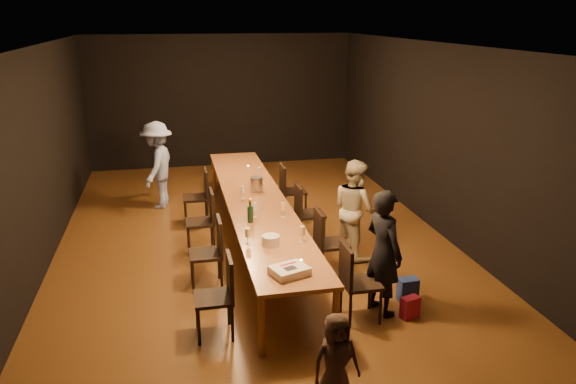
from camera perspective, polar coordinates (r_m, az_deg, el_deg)
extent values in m
plane|color=#4D2B13|center=(8.73, -3.21, -5.43)|extent=(10.00, 10.00, 0.00)
cube|color=black|center=(13.14, -6.77, 9.14)|extent=(6.00, 0.04, 3.00)
cube|color=black|center=(3.72, 8.86, -13.73)|extent=(6.00, 0.04, 3.00)
cube|color=black|center=(8.37, -24.15, 2.82)|extent=(0.04, 10.00, 3.00)
cube|color=black|center=(9.19, 15.51, 4.95)|extent=(0.04, 10.00, 3.00)
cube|color=silver|center=(8.05, -3.58, 14.62)|extent=(6.00, 10.00, 0.04)
cube|color=brown|center=(8.48, -3.29, -0.92)|extent=(0.90, 6.00, 0.05)
cylinder|color=brown|center=(5.96, -2.70, -13.38)|extent=(0.08, 0.08, 0.70)
cylinder|color=brown|center=(6.12, 4.89, -12.54)|extent=(0.08, 0.08, 0.70)
cylinder|color=brown|center=(11.30, -7.54, 1.74)|extent=(0.08, 0.08, 0.70)
cylinder|color=brown|center=(11.39, -3.53, 1.98)|extent=(0.08, 0.08, 0.70)
imported|color=black|center=(6.67, 9.68, -6.08)|extent=(0.53, 0.65, 1.53)
imported|color=beige|center=(8.18, 6.77, -1.70)|extent=(0.75, 0.85, 1.46)
imported|color=#7E90C3|center=(10.47, -13.11, 2.67)|extent=(0.87, 1.16, 1.59)
imported|color=#402D24|center=(5.26, 4.89, -16.72)|extent=(0.48, 0.35, 0.92)
cube|color=#B61B3D|center=(6.88, 12.29, -11.38)|extent=(0.25, 0.18, 0.26)
cube|color=#223E96|center=(7.23, 12.07, -9.68)|extent=(0.25, 0.18, 0.30)
cube|color=white|center=(6.07, 0.15, -8.00)|extent=(0.46, 0.41, 0.09)
cube|color=black|center=(6.02, 0.22, -7.75)|extent=(0.16, 0.14, 0.00)
cube|color=red|center=(6.12, 0.00, -7.32)|extent=(0.20, 0.10, 0.00)
cylinder|color=white|center=(6.80, -1.76, -4.93)|extent=(0.24, 0.24, 0.12)
cylinder|color=#ACACB0|center=(8.86, -3.23, 0.82)|extent=(0.23, 0.23, 0.22)
cylinder|color=#B2B7B2|center=(6.35, 1.34, -7.07)|extent=(0.05, 0.05, 0.03)
cylinder|color=#B2B7B2|center=(8.86, -2.73, 0.19)|extent=(0.05, 0.05, 0.03)
cylinder|color=#B2B7B2|center=(10.24, -4.07, 2.59)|extent=(0.05, 0.05, 0.03)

